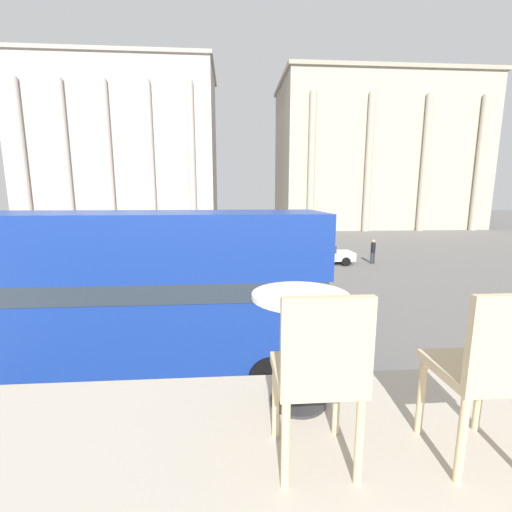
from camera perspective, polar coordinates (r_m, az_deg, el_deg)
The scene contains 11 objects.
double_decker_bus at distance 9.31m, azimuth -21.46°, elevation -5.18°, with size 10.14×2.69×4.36m.
cafe_dining_table at distance 2.18m, azimuth 7.31°, elevation -11.14°, with size 0.60×0.60×0.73m.
cafe_chair_0 at distance 1.71m, azimuth 10.48°, elevation -18.33°, with size 0.40×0.40×0.91m.
cafe_chair_1 at distance 2.03m, azimuth 34.22°, elevation -15.13°, with size 0.40×0.40×0.91m.
plaza_building_left at distance 57.20m, azimuth -21.12°, elevation 16.30°, with size 27.53×14.60×23.02m.
plaza_building_right at distance 56.22m, azimuth 19.07°, elevation 15.45°, with size 28.60×15.34×20.89m.
traffic_light_near at distance 12.41m, azimuth -5.87°, elevation 0.47°, with size 0.42×0.24×4.16m.
traffic_light_mid at distance 19.65m, azimuth 6.59°, elevation 3.33°, with size 0.42×0.24×3.76m.
car_white at distance 24.32m, azimuth 10.91°, elevation 0.35°, with size 4.20×1.93×1.35m.
pedestrian_black at distance 25.25m, azimuth 18.92°, elevation 0.97°, with size 0.32×0.32×1.70m.
pedestrian_yellow at distance 34.93m, azimuth -11.07°, elevation 3.90°, with size 0.32×0.32×1.83m.
Camera 1 is at (0.87, -2.34, 4.79)m, focal length 24.00 mm.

